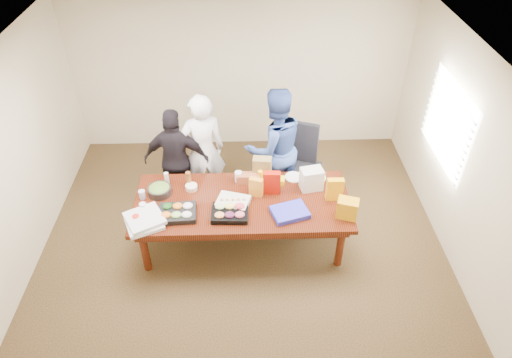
{
  "coord_description": "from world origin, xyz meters",
  "views": [
    {
      "loc": [
        0.04,
        -4.49,
        4.7
      ],
      "look_at": [
        0.18,
        0.1,
        1.03
      ],
      "focal_mm": 32.28,
      "sensor_mm": 36.0,
      "label": 1
    }
  ],
  "objects_px": {
    "person_center": "(203,151)",
    "sheet_cake": "(233,202)",
    "salad_bowl": "(159,191)",
    "conference_table": "(243,222)",
    "person_right": "(274,148)",
    "office_chair": "(302,168)"
  },
  "relations": [
    {
      "from": "person_center",
      "to": "sheet_cake",
      "type": "height_order",
      "value": "person_center"
    },
    {
      "from": "person_center",
      "to": "salad_bowl",
      "type": "xyz_separation_m",
      "value": [
        -0.53,
        -0.75,
        -0.1
      ]
    },
    {
      "from": "salad_bowl",
      "to": "sheet_cake",
      "type": "bearing_deg",
      "value": -14.02
    },
    {
      "from": "office_chair",
      "to": "person_center",
      "type": "relative_size",
      "value": 0.65
    },
    {
      "from": "person_right",
      "to": "conference_table",
      "type": "bearing_deg",
      "value": 44.07
    },
    {
      "from": "salad_bowl",
      "to": "office_chair",
      "type": "bearing_deg",
      "value": 19.95
    },
    {
      "from": "office_chair",
      "to": "sheet_cake",
      "type": "relative_size",
      "value": 2.89
    },
    {
      "from": "conference_table",
      "to": "salad_bowl",
      "type": "distance_m",
      "value": 1.18
    },
    {
      "from": "conference_table",
      "to": "sheet_cake",
      "type": "bearing_deg",
      "value": -152.93
    },
    {
      "from": "office_chair",
      "to": "person_right",
      "type": "xyz_separation_m",
      "value": [
        -0.41,
        0.05,
        0.34
      ]
    },
    {
      "from": "conference_table",
      "to": "sheet_cake",
      "type": "xyz_separation_m",
      "value": [
        -0.12,
        -0.06,
        0.41
      ]
    },
    {
      "from": "conference_table",
      "to": "person_right",
      "type": "relative_size",
      "value": 1.52
    },
    {
      "from": "person_center",
      "to": "sheet_cake",
      "type": "relative_size",
      "value": 4.45
    },
    {
      "from": "sheet_cake",
      "to": "salad_bowl",
      "type": "xyz_separation_m",
      "value": [
        -0.97,
        0.24,
        0.02
      ]
    },
    {
      "from": "person_center",
      "to": "sheet_cake",
      "type": "bearing_deg",
      "value": 97.66
    },
    {
      "from": "person_center",
      "to": "salad_bowl",
      "type": "bearing_deg",
      "value": 38.19
    },
    {
      "from": "conference_table",
      "to": "office_chair",
      "type": "distance_m",
      "value": 1.28
    },
    {
      "from": "conference_table",
      "to": "sheet_cake",
      "type": "height_order",
      "value": "sheet_cake"
    },
    {
      "from": "person_center",
      "to": "person_right",
      "type": "height_order",
      "value": "person_right"
    },
    {
      "from": "person_center",
      "to": "salad_bowl",
      "type": "height_order",
      "value": "person_center"
    },
    {
      "from": "sheet_cake",
      "to": "salad_bowl",
      "type": "distance_m",
      "value": 1.0
    },
    {
      "from": "salad_bowl",
      "to": "conference_table",
      "type": "bearing_deg",
      "value": -9.55
    }
  ]
}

